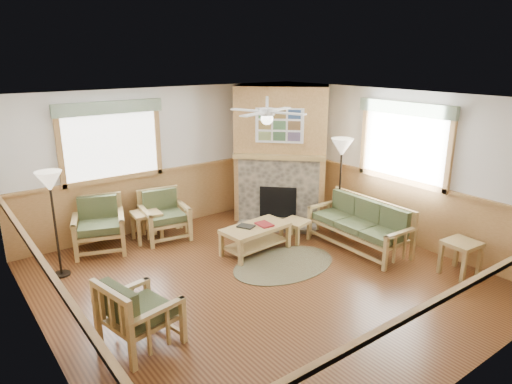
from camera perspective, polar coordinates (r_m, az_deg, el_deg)
floor at (r=7.04m, az=0.82°, el=-10.95°), size 6.00×6.00×0.01m
ceiling at (r=6.25m, az=0.92°, el=11.54°), size 6.00×6.00×0.01m
wall_back at (r=9.00m, az=-10.90°, el=4.18°), size 6.00×0.02×2.70m
wall_front at (r=4.68m, az=24.19°, el=-9.05°), size 6.00×0.02×2.70m
wall_left at (r=5.35m, az=-25.65°, el=-6.02°), size 0.02×6.00×2.70m
wall_right at (r=8.62m, az=16.89°, el=3.19°), size 0.02×6.00×2.70m
wainscot at (r=6.80m, az=0.84°, el=-6.81°), size 6.00×6.00×1.10m
fireplace at (r=9.31m, az=3.17°, el=4.87°), size 3.11×3.11×2.70m
window_back at (r=8.37m, az=-18.10°, el=10.91°), size 1.90×0.16×1.50m
window_right at (r=8.29m, az=18.55°, el=10.82°), size 0.16×1.90×1.50m
ceiling_fan at (r=6.68m, az=1.40°, el=11.53°), size 1.59×1.59×0.36m
sofa at (r=8.17m, az=12.69°, el=-4.04°), size 1.85×0.80×0.84m
armchair_back_left at (r=8.29m, az=-19.04°, el=-3.98°), size 1.04×1.04×0.92m
armchair_back_right at (r=8.55m, az=-11.36°, el=-2.90°), size 0.88×0.88×0.88m
armchair_left at (r=5.61m, az=-14.33°, el=-14.26°), size 0.89×0.89×0.85m
coffee_table at (r=7.87m, az=-0.06°, el=-5.90°), size 1.23×0.69×0.47m
end_table_chairs at (r=8.56m, az=-13.49°, el=-4.19°), size 0.53×0.52×0.55m
end_table_sofa at (r=7.75m, az=24.15°, el=-7.54°), size 0.51×0.50×0.55m
footstool at (r=8.40m, az=4.90°, el=-4.78°), size 0.53×0.53×0.38m
braided_rug at (r=7.51m, az=3.51°, el=-9.01°), size 2.29×2.29×0.01m
floor_lamp_left at (r=7.47m, az=-23.82°, el=-3.76°), size 0.45×0.45×1.66m
floor_lamp_right at (r=8.73m, az=10.45°, el=0.80°), size 0.42×0.42×1.81m
book_red at (r=7.82m, az=1.05°, el=-3.96°), size 0.23×0.31×0.03m
book_dark at (r=7.74m, az=-1.26°, el=-4.21°), size 0.30×0.33×0.02m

